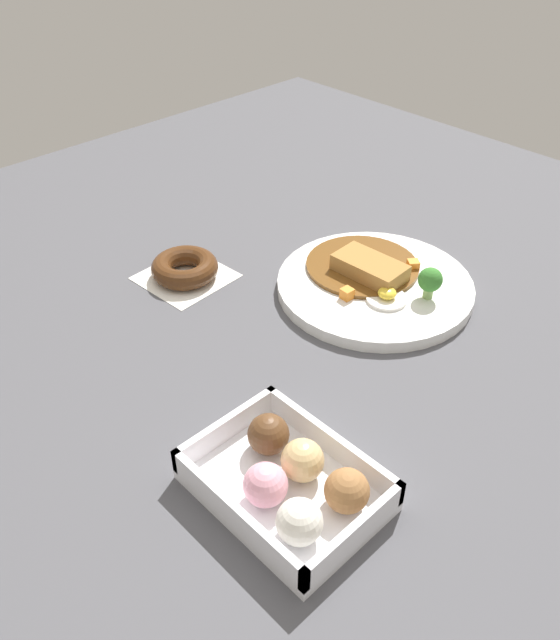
# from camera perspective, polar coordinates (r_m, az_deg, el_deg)

# --- Properties ---
(ground_plane) EXTENTS (1.60, 1.60, 0.00)m
(ground_plane) POSITION_cam_1_polar(r_m,az_deg,el_deg) (0.89, 1.68, -1.51)
(ground_plane) COLOR #4C4C51
(curry_plate) EXTENTS (0.29, 0.29, 0.07)m
(curry_plate) POSITION_cam_1_polar(r_m,az_deg,el_deg) (0.98, 8.20, 3.27)
(curry_plate) COLOR white
(curry_plate) RESTS_ON ground_plane
(donut_box) EXTENTS (0.19, 0.14, 0.06)m
(donut_box) POSITION_cam_1_polar(r_m,az_deg,el_deg) (0.69, 0.92, -13.91)
(donut_box) COLOR white
(donut_box) RESTS_ON ground_plane
(chocolate_ring_donut) EXTENTS (0.13, 0.13, 0.03)m
(chocolate_ring_donut) POSITION_cam_1_polar(r_m,az_deg,el_deg) (1.01, -8.31, 4.49)
(chocolate_ring_donut) COLOR white
(chocolate_ring_donut) RESTS_ON ground_plane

